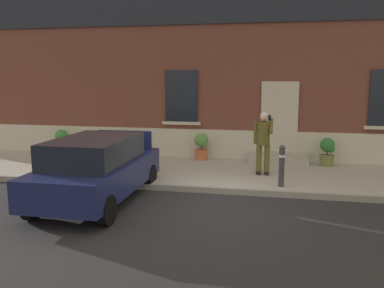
{
  "coord_description": "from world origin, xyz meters",
  "views": [
    {
      "loc": [
        1.41,
        -8.69,
        2.84
      ],
      "look_at": [
        -0.7,
        1.6,
        1.1
      ],
      "focal_mm": 38.18,
      "sensor_mm": 36.0,
      "label": 1
    }
  ],
  "objects_px": {
    "planter_charcoal": "(129,144)",
    "bollard_far_left": "(139,158)",
    "hatchback_car_navy": "(97,168)",
    "planter_cream": "(62,141)",
    "planter_terracotta": "(201,146)",
    "bollard_near_person": "(282,164)",
    "person_on_phone": "(263,139)",
    "planter_olive": "(327,151)"
  },
  "relations": [
    {
      "from": "hatchback_car_navy",
      "to": "bollard_far_left",
      "type": "bearing_deg",
      "value": 74.96
    },
    {
      "from": "hatchback_car_navy",
      "to": "planter_terracotta",
      "type": "bearing_deg",
      "value": 70.64
    },
    {
      "from": "person_on_phone",
      "to": "planter_olive",
      "type": "xyz_separation_m",
      "value": [
        1.88,
        1.57,
        -0.55
      ]
    },
    {
      "from": "planter_cream",
      "to": "planter_terracotta",
      "type": "bearing_deg",
      "value": 0.5
    },
    {
      "from": "person_on_phone",
      "to": "planter_cream",
      "type": "relative_size",
      "value": 2.04
    },
    {
      "from": "bollard_far_left",
      "to": "person_on_phone",
      "type": "relative_size",
      "value": 0.6
    },
    {
      "from": "hatchback_car_navy",
      "to": "person_on_phone",
      "type": "xyz_separation_m",
      "value": [
        3.62,
        2.76,
        0.36
      ]
    },
    {
      "from": "planter_cream",
      "to": "planter_olive",
      "type": "height_order",
      "value": "same"
    },
    {
      "from": "bollard_far_left",
      "to": "planter_olive",
      "type": "relative_size",
      "value": 1.22
    },
    {
      "from": "hatchback_car_navy",
      "to": "planter_cream",
      "type": "distance_m",
      "value": 5.6
    },
    {
      "from": "planter_cream",
      "to": "planter_olive",
      "type": "relative_size",
      "value": 1.0
    },
    {
      "from": "bollard_far_left",
      "to": "planter_charcoal",
      "type": "xyz_separation_m",
      "value": [
        -1.33,
        2.85,
        -0.11
      ]
    },
    {
      "from": "person_on_phone",
      "to": "planter_terracotta",
      "type": "height_order",
      "value": "person_on_phone"
    },
    {
      "from": "bollard_near_person",
      "to": "planter_terracotta",
      "type": "bearing_deg",
      "value": 131.23
    },
    {
      "from": "person_on_phone",
      "to": "planter_olive",
      "type": "bearing_deg",
      "value": 35.72
    },
    {
      "from": "hatchback_car_navy",
      "to": "person_on_phone",
      "type": "height_order",
      "value": "person_on_phone"
    },
    {
      "from": "bollard_near_person",
      "to": "planter_charcoal",
      "type": "relative_size",
      "value": 1.22
    },
    {
      "from": "planter_charcoal",
      "to": "bollard_far_left",
      "type": "bearing_deg",
      "value": -64.99
    },
    {
      "from": "planter_cream",
      "to": "planter_olive",
      "type": "xyz_separation_m",
      "value": [
        8.87,
        -0.14,
        0.0
      ]
    },
    {
      "from": "bollard_near_person",
      "to": "planter_olive",
      "type": "relative_size",
      "value": 1.22
    },
    {
      "from": "hatchback_car_navy",
      "to": "planter_terracotta",
      "type": "height_order",
      "value": "hatchback_car_navy"
    },
    {
      "from": "planter_cream",
      "to": "person_on_phone",
      "type": "bearing_deg",
      "value": -13.76
    },
    {
      "from": "bollard_far_left",
      "to": "planter_terracotta",
      "type": "distance_m",
      "value": 3.11
    },
    {
      "from": "person_on_phone",
      "to": "planter_charcoal",
      "type": "distance_m",
      "value": 4.86
    },
    {
      "from": "bollard_far_left",
      "to": "bollard_near_person",
      "type": "bearing_deg",
      "value": 0.0
    },
    {
      "from": "planter_charcoal",
      "to": "planter_olive",
      "type": "relative_size",
      "value": 1.0
    },
    {
      "from": "hatchback_car_navy",
      "to": "planter_olive",
      "type": "distance_m",
      "value": 7.0
    },
    {
      "from": "bollard_near_person",
      "to": "planter_terracotta",
      "type": "distance_m",
      "value": 3.84
    },
    {
      "from": "bollard_far_left",
      "to": "planter_terracotta",
      "type": "bearing_deg",
      "value": 68.3
    },
    {
      "from": "planter_terracotta",
      "to": "bollard_far_left",
      "type": "bearing_deg",
      "value": -111.7
    },
    {
      "from": "bollard_far_left",
      "to": "planter_charcoal",
      "type": "bearing_deg",
      "value": 115.01
    },
    {
      "from": "bollard_near_person",
      "to": "planter_cream",
      "type": "distance_m",
      "value": 8.0
    },
    {
      "from": "planter_terracotta",
      "to": "planter_olive",
      "type": "relative_size",
      "value": 1.0
    },
    {
      "from": "planter_terracotta",
      "to": "hatchback_car_navy",
      "type": "bearing_deg",
      "value": -109.36
    },
    {
      "from": "planter_charcoal",
      "to": "planter_olive",
      "type": "height_order",
      "value": "same"
    },
    {
      "from": "person_on_phone",
      "to": "bollard_near_person",
      "type": "bearing_deg",
      "value": -70.55
    },
    {
      "from": "bollard_near_person",
      "to": "planter_charcoal",
      "type": "xyz_separation_m",
      "value": [
        -5.0,
        2.85,
        -0.11
      ]
    },
    {
      "from": "planter_terracotta",
      "to": "person_on_phone",
      "type": "bearing_deg",
      "value": -40.75
    },
    {
      "from": "planter_terracotta",
      "to": "planter_olive",
      "type": "height_order",
      "value": "same"
    },
    {
      "from": "bollard_near_person",
      "to": "person_on_phone",
      "type": "xyz_separation_m",
      "value": [
        -0.49,
        1.13,
        0.44
      ]
    },
    {
      "from": "person_on_phone",
      "to": "hatchback_car_navy",
      "type": "bearing_deg",
      "value": -146.78
    },
    {
      "from": "hatchback_car_navy",
      "to": "planter_olive",
      "type": "relative_size",
      "value": 4.73
    }
  ]
}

